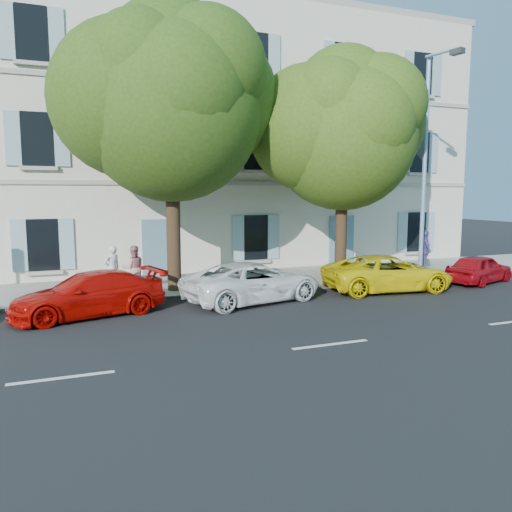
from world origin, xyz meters
name	(u,v)px	position (x,y,z in m)	size (l,w,h in m)	color
ground	(267,308)	(0.00, 0.00, 0.00)	(90.00, 90.00, 0.00)	black
sidewalk	(224,282)	(0.00, 4.45, 0.07)	(36.00, 4.50, 0.15)	#A09E96
kerb	(243,292)	(0.00, 2.28, 0.08)	(36.00, 0.16, 0.16)	#9E998E
building	(188,143)	(0.00, 10.20, 6.00)	(28.00, 7.00, 12.00)	beige
car_red_coupe	(89,294)	(-5.24, 1.04, 0.64)	(1.81, 4.44, 1.29)	#B60A05
car_white_coupe	(253,282)	(-0.05, 1.10, 0.66)	(2.20, 4.78, 1.33)	white
car_yellow_supercar	(388,273)	(5.23, 1.00, 0.66)	(2.20, 4.77, 1.32)	yellow
car_red_hatchback	(479,269)	(9.62, 1.02, 0.58)	(1.37, 3.41, 1.16)	#A10911
tree_left	(171,111)	(-2.23, 3.25, 6.38)	(6.24, 6.24, 9.68)	#3A2819
tree_right	(343,138)	(4.33, 2.89, 5.70)	(5.61, 5.61, 8.65)	#3A2819
street_lamp	(428,154)	(8.06, 2.49, 5.16)	(0.45, 1.90, 8.85)	#7293BF
pedestrian_a	(112,269)	(-4.31, 3.77, 0.96)	(0.59, 0.39, 1.62)	silver
pedestrian_b	(134,268)	(-3.59, 3.66, 0.95)	(0.78, 0.61, 1.61)	#BC787D
pedestrian_c	(425,251)	(8.91, 3.45, 1.06)	(1.07, 0.45, 1.82)	#554F91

